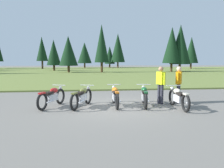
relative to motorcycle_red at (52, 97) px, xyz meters
name	(u,v)px	position (x,y,z in m)	size (l,w,h in m)	color
ground_plane	(114,107)	(2.56, -0.24, -0.44)	(140.00, 140.00, 0.00)	slate
grass_moorland	(92,72)	(2.56, 26.71, -0.39)	(80.00, 44.00, 0.10)	olive
forest_treeline	(82,48)	(0.98, 33.87, 3.71)	(45.86, 25.38, 8.70)	#47331E
motorcycle_red	(52,97)	(0.00, 0.00, 0.00)	(1.00, 1.96, 0.88)	black
motorcycle_olive	(82,97)	(1.24, -0.16, 0.00)	(0.98, 1.97, 0.88)	black
motorcycle_orange	(115,96)	(2.65, -0.11, 0.00)	(0.62, 2.10, 0.88)	black
motorcycle_british_green	(144,96)	(3.89, -0.22, 0.00)	(0.66, 2.08, 0.88)	black
motorcycle_cream	(178,98)	(5.15, -0.84, 0.00)	(0.62, 2.10, 0.88)	black
rider_with_back_turned	(161,83)	(4.72, 0.17, 0.51)	(0.35, 0.51, 1.67)	#2D2D38
rider_checking_bike	(179,82)	(5.59, 0.23, 0.51)	(0.38, 0.48, 1.67)	#2D2D38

